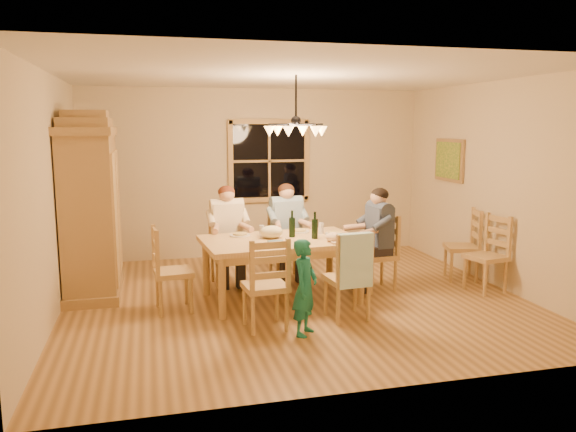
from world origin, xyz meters
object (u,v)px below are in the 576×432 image
object	(u,v)px
chandelier	(296,129)
wine_bottle_b	(315,225)
chair_end_left	(174,285)
adult_plaid_man	(287,219)
chair_near_left	(265,300)
adult_woman	(227,223)
chair_near_right	(347,292)
chair_end_right	(377,267)
wine_bottle_a	(292,224)
chair_spare_front	(485,268)
adult_slate_man	(378,226)
armoire	(91,211)
chair_far_right	(287,257)
chair_far_left	(228,262)
child	(305,287)
chair_spare_back	(461,258)
dining_table	(281,247)

from	to	relation	value
chandelier	wine_bottle_b	size ratio (longest dim) A/B	2.33
chair_end_left	adult_plaid_man	xyz separation A→B (m)	(1.59, 1.02, 0.54)
chair_near_left	adult_woman	xyz separation A→B (m)	(-0.15, 1.77, 0.54)
chair_near_right	adult_woman	distance (m)	2.08
chandelier	adult_woman	distance (m)	1.67
chair_end_left	adult_woman	distance (m)	1.33
chair_end_right	adult_woman	distance (m)	2.06
adult_plaid_man	wine_bottle_a	xyz separation A→B (m)	(-0.14, -0.84, 0.08)
wine_bottle_a	chair_spare_front	distance (m)	2.57
chandelier	adult_slate_man	world-z (taller)	chandelier
armoire	wine_bottle_a	distance (m)	2.53
chair_end_left	chair_spare_front	distance (m)	3.93
chair_far_right	chair_near_left	bearing A→B (deg)	64.80
adult_plaid_man	chair_far_left	bearing A→B (deg)	-0.00
chair_end_left	wine_bottle_b	xyz separation A→B (m)	(1.70, 0.02, 0.62)
chair_end_right	child	size ratio (longest dim) A/B	1.00
adult_slate_man	chair_end_right	bearing A→B (deg)	-4.80
chair_spare_front	chair_spare_back	world-z (taller)	same
dining_table	chair_spare_front	world-z (taller)	chair_spare_front
chandelier	adult_plaid_man	world-z (taller)	chandelier
dining_table	chair_near_left	xyz separation A→B (m)	(-0.39, -0.92, -0.36)
adult_woman	wine_bottle_a	size ratio (longest dim) A/B	2.65
chandelier	dining_table	bearing A→B (deg)	172.09
chandelier	chair_spare_front	bearing A→B (deg)	-6.39
adult_woman	adult_plaid_man	size ratio (longest dim) A/B	1.00
chair_near_left	adult_plaid_man	size ratio (longest dim) A/B	1.13
chair_near_right	dining_table	bearing A→B (deg)	117.90
adult_plaid_man	wine_bottle_a	bearing A→B (deg)	75.96
chair_end_left	adult_woman	xyz separation A→B (m)	(0.76, 0.95, 0.54)
chair_near_left	adult_plaid_man	distance (m)	2.03
chair_end_right	adult_plaid_man	world-z (taller)	adult_plaid_man
chandelier	child	world-z (taller)	chandelier
chair_far_left	chair_spare_front	xyz separation A→B (m)	(3.17, -1.14, 0.00)
wine_bottle_a	chair_near_right	bearing A→B (deg)	-67.22
adult_woman	chair_near_left	bearing A→B (deg)	90.00
dining_table	chair_far_right	distance (m)	1.02
chair_near_left	wine_bottle_a	distance (m)	1.30
adult_plaid_man	wine_bottle_a	distance (m)	0.85
chair_far_left	chair_near_right	size ratio (longest dim) A/B	1.00
chair_far_right	chair_end_left	xyz separation A→B (m)	(-1.59, -1.02, 0.00)
chair_near_right	chair_end_right	distance (m)	1.22
chair_far_right	adult_plaid_man	world-z (taller)	adult_plaid_man
wine_bottle_a	chair_end_right	bearing A→B (deg)	1.46
chandelier	chair_end_left	world-z (taller)	chandelier
chair_spare_back	chandelier	bearing A→B (deg)	113.79
chair_near_right	child	xyz separation A→B (m)	(-0.58, -0.35, 0.19)
dining_table	wine_bottle_b	distance (m)	0.48
dining_table	adult_plaid_man	bearing A→B (deg)	72.42
chair_far_right	wine_bottle_a	world-z (taller)	wine_bottle_a
chair_far_left	chair_spare_front	size ratio (longest dim) A/B	1.00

